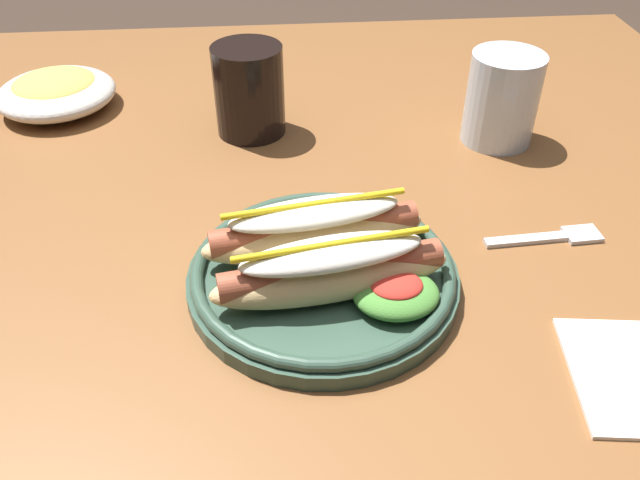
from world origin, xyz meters
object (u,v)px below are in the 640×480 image
object	(u,v)px
fork	(553,237)
side_bowl	(56,91)
soda_cup	(249,91)
hot_dog_plate	(326,265)
water_cup	(502,99)

from	to	relation	value
fork	side_bowl	xyz separation A→B (m)	(-0.56, 0.34, 0.02)
fork	soda_cup	bearing A→B (deg)	136.59
soda_cup	hot_dog_plate	bearing A→B (deg)	-77.68
fork	water_cup	bearing A→B (deg)	85.83
water_cup	side_bowl	size ratio (longest dim) A/B	0.71
hot_dog_plate	water_cup	distance (m)	0.35
fork	water_cup	distance (m)	0.21
water_cup	soda_cup	bearing A→B (deg)	170.94
fork	water_cup	size ratio (longest dim) A/B	1.09
hot_dog_plate	soda_cup	bearing A→B (deg)	102.32
fork	soda_cup	world-z (taller)	soda_cup
water_cup	side_bowl	xyz separation A→B (m)	(-0.57, 0.14, -0.03)
water_cup	hot_dog_plate	bearing A→B (deg)	-132.89
side_bowl	hot_dog_plate	bearing A→B (deg)	-50.09
hot_dog_plate	side_bowl	size ratio (longest dim) A/B	1.59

